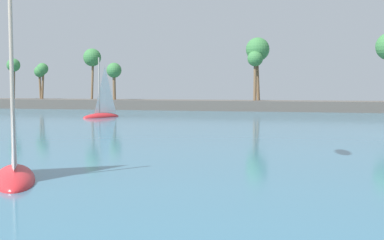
# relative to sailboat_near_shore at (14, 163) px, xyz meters

# --- Properties ---
(sea) EXTENTS (220.00, 116.40, 0.06)m
(sea) POSITION_rel_sailboat_near_shore_xyz_m (8.39, 48.77, -0.89)
(sea) COLOR #386B84
(sea) RESTS_ON ground
(palm_headland) EXTENTS (118.90, 6.90, 13.21)m
(palm_headland) POSITION_rel_sailboat_near_shore_xyz_m (9.66, 66.88, 2.27)
(palm_headland) COLOR #514C47
(palm_headland) RESTS_ON ground
(sailboat_near_shore) EXTENTS (5.03, 6.66, 9.52)m
(sailboat_near_shore) POSITION_rel_sailboat_near_shore_xyz_m (0.00, 0.00, 0.00)
(sailboat_near_shore) COLOR red
(sailboat_near_shore) RESTS_ON sea
(sailboat_toward_headland) EXTENTS (4.52, 6.25, 8.86)m
(sailboat_toward_headland) POSITION_rel_sailboat_near_shore_xyz_m (-13.87, 45.10, -0.06)
(sailboat_toward_headland) COLOR red
(sailboat_toward_headland) RESTS_ON sea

